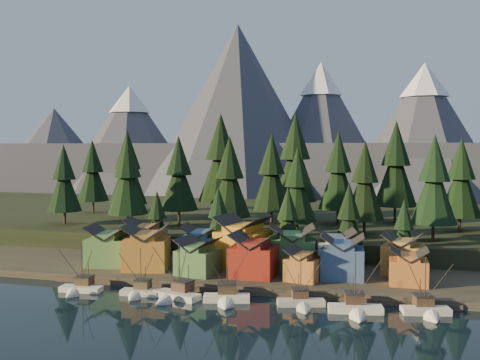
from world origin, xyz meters
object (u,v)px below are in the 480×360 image
(boat_6, at_px, (428,303))
(boat_3, at_px, (226,290))
(house_back_1, at_px, (200,243))
(boat_5, at_px, (356,301))
(house_front_1, at_px, (146,246))
(boat_4, at_px, (302,296))
(house_back_0, at_px, (146,238))
(boat_2, at_px, (174,288))
(boat_0, at_px, (79,283))
(house_front_0, at_px, (108,244))
(boat_1, at_px, (138,286))

(boat_6, bearing_deg, boat_3, 169.29)
(boat_3, xyz_separation_m, house_back_1, (-13.16, 23.50, 3.84))
(boat_5, height_order, house_back_1, house_back_1)
(boat_3, xyz_separation_m, house_front_1, (-22.64, 14.97, 4.27))
(boat_4, xyz_separation_m, boat_5, (9.49, -1.68, 0.28))
(boat_4, height_order, house_back_0, house_back_0)
(boat_3, height_order, house_back_0, house_back_0)
(boat_3, bearing_deg, boat_5, -15.65)
(boat_4, xyz_separation_m, house_back_1, (-26.76, 22.50, 4.28))
(boat_6, height_order, house_back_0, house_back_0)
(boat_5, bearing_deg, boat_2, 170.72)
(boat_3, relative_size, boat_5, 1.02)
(boat_4, xyz_separation_m, house_back_0, (-40.74, 23.29, 4.71))
(boat_4, bearing_deg, boat_2, 167.99)
(boat_0, bearing_deg, boat_6, -1.42)
(boat_0, relative_size, house_back_1, 1.15)
(house_front_0, height_order, house_back_0, house_back_0)
(boat_2, distance_m, boat_6, 44.68)
(boat_6, bearing_deg, house_front_0, 154.29)
(boat_3, relative_size, house_front_0, 1.11)
(boat_1, bearing_deg, boat_6, -1.87)
(boat_0, relative_size, boat_5, 0.91)
(boat_4, bearing_deg, boat_5, -26.35)
(boat_3, xyz_separation_m, house_back_0, (-27.14, 24.30, 4.27))
(boat_3, bearing_deg, boat_6, -11.26)
(boat_2, bearing_deg, boat_1, -167.32)
(boat_4, bearing_deg, boat_1, 165.97)
(boat_3, bearing_deg, house_front_1, 132.53)
(house_back_1, bearing_deg, boat_3, -67.47)
(boat_6, bearing_deg, boat_1, 168.63)
(boat_0, distance_m, boat_2, 19.70)
(boat_2, xyz_separation_m, boat_3, (9.89, 0.76, 0.06))
(boat_3, bearing_deg, boat_2, 170.42)
(house_front_0, height_order, house_back_1, house_front_0)
(house_front_1, distance_m, house_back_1, 12.76)
(house_back_1, bearing_deg, house_back_0, 170.04)
(house_front_1, bearing_deg, boat_4, -33.65)
(boat_0, xyz_separation_m, boat_5, (52.67, 0.39, 0.17))
(boat_6, bearing_deg, boat_4, 168.32)
(boat_6, bearing_deg, boat_5, 177.86)
(boat_5, xyz_separation_m, house_front_0, (-55.67, 16.96, 4.07))
(boat_4, distance_m, boat_6, 21.14)
(house_front_0, bearing_deg, boat_1, -57.71)
(boat_3, bearing_deg, boat_0, 168.06)
(boat_0, bearing_deg, boat_2, -2.98)
(house_front_1, bearing_deg, boat_1, -83.28)
(boat_6, xyz_separation_m, house_back_1, (-47.89, 21.85, 4.03))
(boat_3, distance_m, boat_4, 13.65)
(house_front_1, bearing_deg, house_back_0, 103.22)
(house_back_0, relative_size, house_back_1, 1.16)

